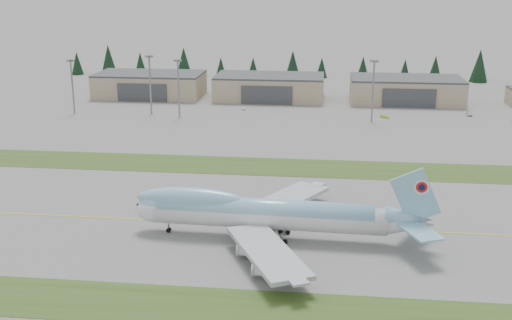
# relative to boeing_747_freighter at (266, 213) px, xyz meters

# --- Properties ---
(ground) EXTENTS (7000.00, 7000.00, 0.00)m
(ground) POSITION_rel_boeing_747_freighter_xyz_m (0.79, 7.31, -5.67)
(ground) COLOR #5F5F5D
(ground) RESTS_ON ground
(grass_strip_near) EXTENTS (400.00, 14.00, 0.08)m
(grass_strip_near) POSITION_rel_boeing_747_freighter_xyz_m (0.79, -30.69, -5.67)
(grass_strip_near) COLOR #344A1A
(grass_strip_near) RESTS_ON ground
(grass_strip_far) EXTENTS (400.00, 18.00, 0.08)m
(grass_strip_far) POSITION_rel_boeing_747_freighter_xyz_m (0.79, 52.31, -5.67)
(grass_strip_far) COLOR #344A1A
(grass_strip_far) RESTS_ON ground
(taxiway_line_main) EXTENTS (400.00, 0.40, 0.02)m
(taxiway_line_main) POSITION_rel_boeing_747_freighter_xyz_m (0.79, 7.31, -5.67)
(taxiway_line_main) COLOR gold
(taxiway_line_main) RESTS_ON ground
(boeing_747_freighter) EXTENTS (64.95, 56.32, 17.19)m
(boeing_747_freighter) POSITION_rel_boeing_747_freighter_xyz_m (0.00, 0.00, 0.00)
(boeing_747_freighter) COLOR silver
(boeing_747_freighter) RESTS_ON ground
(hangar_left) EXTENTS (48.00, 26.60, 10.80)m
(hangar_left) POSITION_rel_boeing_747_freighter_xyz_m (-69.21, 157.21, -0.28)
(hangar_left) COLOR #9A916C
(hangar_left) RESTS_ON ground
(hangar_center) EXTENTS (48.00, 26.60, 10.80)m
(hangar_center) POSITION_rel_boeing_747_freighter_xyz_m (-14.21, 157.21, -0.28)
(hangar_center) COLOR #9A916C
(hangar_center) RESTS_ON ground
(hangar_right) EXTENTS (48.00, 26.60, 10.80)m
(hangar_right) POSITION_rel_boeing_747_freighter_xyz_m (45.79, 157.21, -0.28)
(hangar_right) COLOR #9A916C
(hangar_right) RESTS_ON ground
(floodlight_masts) EXTENTS (174.60, 7.96, 23.42)m
(floodlight_masts) POSITION_rel_boeing_747_freighter_xyz_m (-16.72, 117.77, 10.11)
(floodlight_masts) COLOR gray
(floodlight_masts) RESTS_ON ground
(service_vehicle_a) EXTENTS (2.05, 3.33, 1.06)m
(service_vehicle_a) POSITION_rel_boeing_747_freighter_xyz_m (-22.76, 132.26, -5.67)
(service_vehicle_a) COLOR white
(service_vehicle_a) RESTS_ON ground
(service_vehicle_b) EXTENTS (3.74, 3.13, 1.20)m
(service_vehicle_b) POSITION_rel_boeing_747_freighter_xyz_m (34.38, 123.53, -5.67)
(service_vehicle_b) COLOR gold
(service_vehicle_b) RESTS_ON ground
(service_vehicle_c) EXTENTS (2.11, 4.73, 1.35)m
(service_vehicle_c) POSITION_rel_boeing_747_freighter_xyz_m (68.05, 131.16, -5.67)
(service_vehicle_c) COLOR #B6B6BB
(service_vehicle_c) RESTS_ON ground
(conifer_belt) EXTENTS (262.13, 14.62, 16.93)m
(conifer_belt) POSITION_rel_boeing_747_freighter_xyz_m (7.56, 219.03, 1.53)
(conifer_belt) COLOR black
(conifer_belt) RESTS_ON ground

